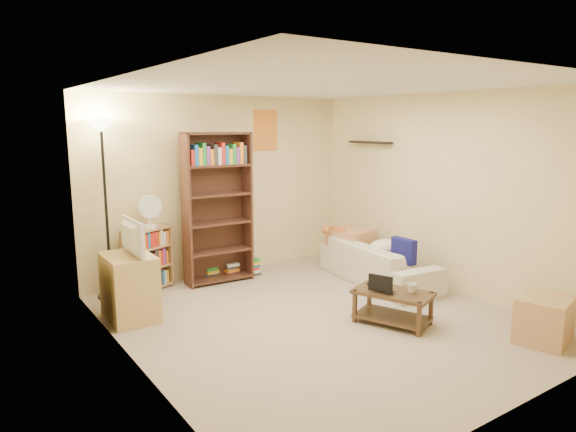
{
  "coord_description": "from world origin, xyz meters",
  "views": [
    {
      "loc": [
        -3.31,
        -4.2,
        2.11
      ],
      "look_at": [
        0.04,
        0.66,
        1.05
      ],
      "focal_mm": 32.0,
      "sensor_mm": 36.0,
      "label": 1
    }
  ],
  "objects_px": {
    "short_bookshelf": "(148,259)",
    "desk_fan": "(150,210)",
    "coffee_table": "(393,304)",
    "tv_stand": "(130,287)",
    "television": "(127,238)",
    "laptop": "(385,289)",
    "floor_lamp": "(103,157)",
    "side_table": "(351,250)",
    "sofa": "(378,263)",
    "end_cabinet": "(544,319)",
    "mug": "(412,288)",
    "tall_bookshelf": "(218,204)",
    "tabby_cat": "(335,230)"
  },
  "relations": [
    {
      "from": "short_bookshelf",
      "to": "desk_fan",
      "type": "bearing_deg",
      "value": -64.19
    },
    {
      "from": "coffee_table",
      "to": "tv_stand",
      "type": "bearing_deg",
      "value": 120.55
    },
    {
      "from": "television",
      "to": "short_bookshelf",
      "type": "relative_size",
      "value": 0.83
    },
    {
      "from": "laptop",
      "to": "short_bookshelf",
      "type": "relative_size",
      "value": 0.39
    },
    {
      "from": "short_bookshelf",
      "to": "floor_lamp",
      "type": "xyz_separation_m",
      "value": [
        -0.48,
        0.0,
        1.33
      ]
    },
    {
      "from": "television",
      "to": "side_table",
      "type": "height_order",
      "value": "television"
    },
    {
      "from": "sofa",
      "to": "tv_stand",
      "type": "bearing_deg",
      "value": 86.62
    },
    {
      "from": "television",
      "to": "end_cabinet",
      "type": "bearing_deg",
      "value": -131.35
    },
    {
      "from": "sofa",
      "to": "laptop",
      "type": "distance_m",
      "value": 1.45
    },
    {
      "from": "desk_fan",
      "to": "tv_stand",
      "type": "bearing_deg",
      "value": -124.09
    },
    {
      "from": "mug",
      "to": "side_table",
      "type": "relative_size",
      "value": 0.22
    },
    {
      "from": "tall_bookshelf",
      "to": "short_bookshelf",
      "type": "distance_m",
      "value": 1.14
    },
    {
      "from": "coffee_table",
      "to": "mug",
      "type": "bearing_deg",
      "value": -72.32
    },
    {
      "from": "laptop",
      "to": "television",
      "type": "xyz_separation_m",
      "value": [
        -2.22,
        1.65,
        0.54
      ]
    },
    {
      "from": "television",
      "to": "side_table",
      "type": "relative_size",
      "value": 1.11
    },
    {
      "from": "desk_fan",
      "to": "floor_lamp",
      "type": "xyz_separation_m",
      "value": [
        -0.53,
        0.04,
        0.69
      ]
    },
    {
      "from": "sofa",
      "to": "tabby_cat",
      "type": "bearing_deg",
      "value": 18.61
    },
    {
      "from": "tall_bookshelf",
      "to": "side_table",
      "type": "height_order",
      "value": "tall_bookshelf"
    },
    {
      "from": "mug",
      "to": "short_bookshelf",
      "type": "distance_m",
      "value": 3.32
    },
    {
      "from": "sofa",
      "to": "short_bookshelf",
      "type": "bearing_deg",
      "value": 68.5
    },
    {
      "from": "mug",
      "to": "tv_stand",
      "type": "height_order",
      "value": "tv_stand"
    },
    {
      "from": "short_bookshelf",
      "to": "mug",
      "type": "bearing_deg",
      "value": -76.42
    },
    {
      "from": "floor_lamp",
      "to": "mug",
      "type": "bearing_deg",
      "value": -49.19
    },
    {
      "from": "short_bookshelf",
      "to": "desk_fan",
      "type": "distance_m",
      "value": 0.64
    },
    {
      "from": "sofa",
      "to": "tabby_cat",
      "type": "height_order",
      "value": "tabby_cat"
    },
    {
      "from": "tabby_cat",
      "to": "tv_stand",
      "type": "relative_size",
      "value": 0.59
    },
    {
      "from": "tv_stand",
      "to": "tall_bookshelf",
      "type": "distance_m",
      "value": 1.72
    },
    {
      "from": "short_bookshelf",
      "to": "end_cabinet",
      "type": "bearing_deg",
      "value": -75.78
    },
    {
      "from": "short_bookshelf",
      "to": "end_cabinet",
      "type": "xyz_separation_m",
      "value": [
        2.64,
        -3.75,
        -0.18
      ]
    },
    {
      "from": "side_table",
      "to": "tv_stand",
      "type": "bearing_deg",
      "value": -178.75
    },
    {
      "from": "laptop",
      "to": "tall_bookshelf",
      "type": "xyz_separation_m",
      "value": [
        -0.79,
        2.32,
        0.69
      ]
    },
    {
      "from": "coffee_table",
      "to": "mug",
      "type": "relative_size",
      "value": 6.96
    },
    {
      "from": "sofa",
      "to": "tv_stand",
      "type": "relative_size",
      "value": 2.65
    },
    {
      "from": "sofa",
      "to": "desk_fan",
      "type": "bearing_deg",
      "value": 68.81
    },
    {
      "from": "tall_bookshelf",
      "to": "short_bookshelf",
      "type": "xyz_separation_m",
      "value": [
        -0.91,
        0.19,
        -0.65
      ]
    },
    {
      "from": "tabby_cat",
      "to": "mug",
      "type": "bearing_deg",
      "value": -107.48
    },
    {
      "from": "desk_fan",
      "to": "end_cabinet",
      "type": "distance_m",
      "value": 4.61
    },
    {
      "from": "short_bookshelf",
      "to": "side_table",
      "type": "bearing_deg",
      "value": -37.14
    },
    {
      "from": "tall_bookshelf",
      "to": "tv_stand",
      "type": "bearing_deg",
      "value": -151.79
    },
    {
      "from": "tabby_cat",
      "to": "floor_lamp",
      "type": "bearing_deg",
      "value": 166.76
    },
    {
      "from": "television",
      "to": "desk_fan",
      "type": "relative_size",
      "value": 1.59
    },
    {
      "from": "laptop",
      "to": "mug",
      "type": "distance_m",
      "value": 0.28
    },
    {
      "from": "mug",
      "to": "tall_bookshelf",
      "type": "distance_m",
      "value": 2.79
    },
    {
      "from": "television",
      "to": "floor_lamp",
      "type": "relative_size",
      "value": 0.31
    },
    {
      "from": "short_bookshelf",
      "to": "end_cabinet",
      "type": "relative_size",
      "value": 1.51
    },
    {
      "from": "coffee_table",
      "to": "end_cabinet",
      "type": "distance_m",
      "value": 1.47
    },
    {
      "from": "laptop",
      "to": "mug",
      "type": "xyz_separation_m",
      "value": [
        0.18,
        -0.22,
        0.04
      ]
    },
    {
      "from": "short_bookshelf",
      "to": "end_cabinet",
      "type": "distance_m",
      "value": 4.6
    },
    {
      "from": "mug",
      "to": "side_table",
      "type": "xyz_separation_m",
      "value": [
        0.86,
        1.94,
        -0.11
      ]
    },
    {
      "from": "mug",
      "to": "television",
      "type": "relative_size",
      "value": 0.19
    }
  ]
}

